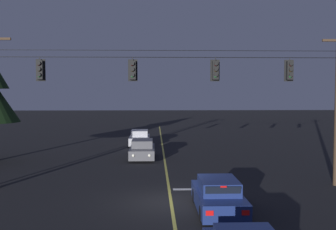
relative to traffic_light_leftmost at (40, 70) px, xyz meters
The scene contains 11 objects.
ground_plane 9.36m from the traffic_light_leftmost, 23.69° to the right, with size 180.00×180.00×0.00m, color black.
lane_centre_stripe 10.75m from the traffic_light_leftmost, 42.61° to the left, with size 0.14×60.00×0.01m, color #D1C64C.
stop_bar_paint 10.40m from the traffic_light_leftmost, ahead, with size 3.40×0.36×0.01m, color silver.
signal_span_assembly 6.80m from the traffic_light_leftmost, ahead, with size 19.53×0.32×8.11m.
traffic_light_leftmost is the anchor object (origin of this frame).
traffic_light_left_inner 4.70m from the traffic_light_leftmost, ahead, with size 0.48×0.41×1.22m.
traffic_light_centre 8.95m from the traffic_light_leftmost, ahead, with size 0.48×0.41×1.22m.
traffic_light_right_inner 12.83m from the traffic_light_leftmost, ahead, with size 0.48×0.41×1.22m.
car_waiting_near_lane 10.92m from the traffic_light_leftmost, 27.48° to the right, with size 1.80×4.33×1.39m.
car_oncoming_lead 11.52m from the traffic_light_leftmost, 61.15° to the left, with size 1.80×4.42×1.39m.
car_oncoming_trailing 17.76m from the traffic_light_leftmost, 74.81° to the left, with size 1.80×4.42×1.39m.
Camera 1 is at (-0.75, -17.49, 4.93)m, focal length 42.36 mm.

